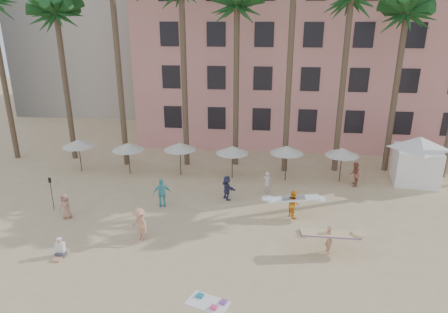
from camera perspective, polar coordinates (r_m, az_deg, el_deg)
ground at (r=19.52m, az=0.75°, el=-17.27°), size 120.00×120.00×0.00m
pink_hotel at (r=42.09m, az=14.25°, el=13.91°), size 35.00×14.00×16.00m
umbrella_row at (r=29.92m, az=-2.62°, el=1.26°), size 22.50×2.70×2.73m
cabana at (r=32.25m, az=25.91°, el=0.13°), size 5.10×5.10×3.50m
beach_towel at (r=18.28m, az=-2.12°, el=-20.11°), size 2.03×1.56×0.14m
carrier_yellow at (r=21.65m, az=14.85°, el=-11.06°), size 3.13×1.16×1.57m
carrier_white at (r=24.79m, az=9.87°, el=-6.52°), size 3.17×1.04×1.72m
beachgoers at (r=25.38m, az=-2.36°, el=-5.67°), size 19.23×10.01×1.92m
paddle at (r=27.23m, az=-23.46°, el=-4.38°), size 0.18×0.04×2.23m
seated_man at (r=22.55m, az=-22.39°, el=-12.31°), size 0.45×0.78×1.02m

